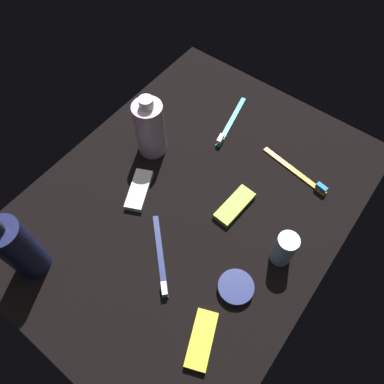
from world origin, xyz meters
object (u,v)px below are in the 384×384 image
Objects in this scene: lotion_bottle at (19,248)px; snack_bar_white at (139,190)px; snack_bar_yellow at (202,340)px; toothbrush_navy at (161,259)px; deodorant_stick at (284,250)px; cream_tin_left at (236,288)px; bodywash_bottle at (150,128)px; toothbrush_orange at (298,173)px; toothbrush_teal at (230,123)px; snack_bar_lime at (235,206)px.

snack_bar_white is at bearing 168.13° from lotion_bottle.
lotion_bottle reaches higher than snack_bar_yellow.
toothbrush_navy is 17.43cm from snack_bar_yellow.
deodorant_stick is 11.99cm from cream_tin_left.
cream_tin_left is (16.67, 35.68, -6.59)cm from bodywash_bottle.
snack_bar_yellow is (43.26, 3.92, 0.14)cm from toothbrush_orange.
snack_bar_white is at bearing -123.64° from toothbrush_navy.
toothbrush_navy is (15.30, -19.02, -3.78)cm from deodorant_stick.
toothbrush_teal is at bearing -129.54° from deodorant_stick.
toothbrush_navy is 1.34× the size of snack_bar_lime.
snack_bar_yellow is at bearing 5.18° from toothbrush_orange.
snack_bar_white and snack_bar_yellow have the same top height.
toothbrush_teal is 39.88cm from toothbrush_navy.
toothbrush_orange reaches higher than snack_bar_white.
cream_tin_left is (15.06, 10.38, 0.12)cm from snack_bar_lime.
toothbrush_teal is at bearing -144.12° from cream_tin_left.
lotion_bottle reaches higher than bodywash_bottle.
snack_bar_white and snack_bar_lime have the same top height.
bodywash_bottle is (-37.27, -0.29, -0.88)cm from lotion_bottle.
snack_bar_yellow is at bearing 1.84° from cream_tin_left.
deodorant_stick is at bearing 149.65° from snack_bar_yellow.
toothbrush_navy reaches higher than cream_tin_left.
snack_bar_yellow is at bearing -8.03° from deodorant_stick.
snack_bar_yellow is 1.47× the size of cream_tin_left.
snack_bar_white is (-25.85, 5.43, -7.59)cm from lotion_bottle.
snack_bar_lime is at bearing -145.42° from cream_tin_left.
snack_bar_yellow is (7.29, 15.83, 0.14)cm from toothbrush_navy.
snack_bar_lime is (-9.82, 19.57, 0.00)cm from snack_bar_white.
lotion_bottle is at bearing -59.79° from cream_tin_left.
toothbrush_teal is 1.72× the size of snack_bar_lime.
deodorant_stick is 0.49× the size of toothbrush_teal.
snack_bar_white is at bearing -9.95° from toothbrush_teal.
snack_bar_white is 34.74cm from snack_bar_yellow.
lotion_bottle reaches higher than cream_tin_left.
snack_bar_white is 1.00× the size of snack_bar_lime.
snack_bar_lime is 1.00× the size of snack_bar_yellow.
toothbrush_orange is 43.44cm from snack_bar_yellow.
snack_bar_white is (26.32, -26.41, 0.14)cm from toothbrush_orange.
snack_bar_yellow is (-8.91, 35.76, -7.59)cm from lotion_bottle.
toothbrush_teal is 2.52× the size of cream_tin_left.
snack_bar_lime is at bearing 165.40° from toothbrush_navy.
toothbrush_navy is at bearing -74.09° from cream_tin_left.
cream_tin_left is (34.35, 24.85, 0.26)cm from toothbrush_teal.
toothbrush_orange is 17.86cm from snack_bar_lime.
lotion_bottle is at bearing -31.40° from toothbrush_orange.
lotion_bottle is at bearing -31.20° from snack_bar_lime.
toothbrush_navy is at bearing -51.18° from deodorant_stick.
bodywash_bottle is 0.93× the size of toothbrush_teal.
bodywash_bottle is at bearing -98.36° from deodorant_stick.
bodywash_bottle is at bearing -115.04° from cream_tin_left.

